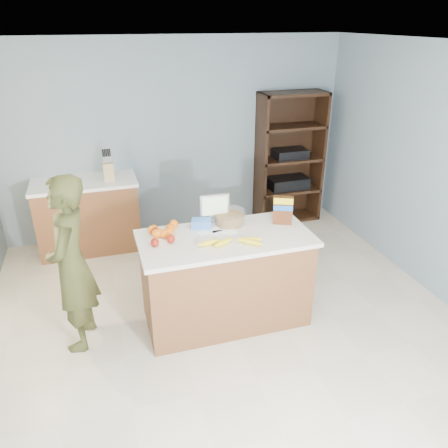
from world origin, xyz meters
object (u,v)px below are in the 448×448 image
object	(u,v)px
counter_peninsula	(226,282)
cereal_box	(283,208)
person	(71,265)
shelving_unit	(288,160)
tv	(215,207)

from	to	relation	value
counter_peninsula	cereal_box	distance (m)	0.88
counter_peninsula	person	bearing A→B (deg)	176.76
shelving_unit	cereal_box	bearing A→B (deg)	-116.12
counter_peninsula	tv	bearing A→B (deg)	91.61
shelving_unit	person	xyz separation A→B (m)	(-2.89, -1.97, -0.07)
shelving_unit	person	size ratio (longest dim) A/B	1.14
tv	cereal_box	world-z (taller)	tv
shelving_unit	cereal_box	size ratio (longest dim) A/B	6.65
cereal_box	person	bearing A→B (deg)	-179.27
tv	counter_peninsula	bearing A→B (deg)	-88.39
person	tv	world-z (taller)	person
shelving_unit	tv	xyz separation A→B (m)	(-1.56, -1.72, 0.19)
counter_peninsula	tv	distance (m)	0.72
shelving_unit	person	bearing A→B (deg)	-145.65
shelving_unit	cereal_box	distance (m)	2.18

